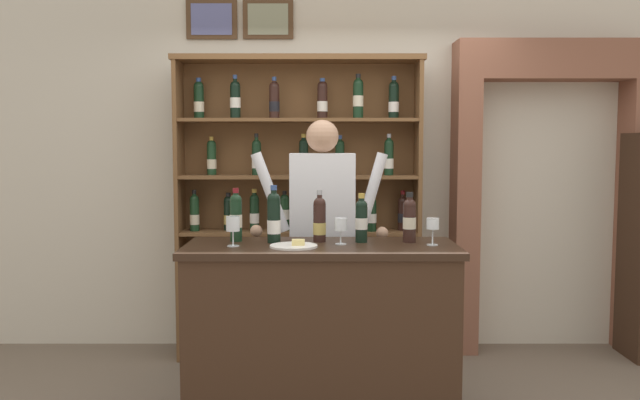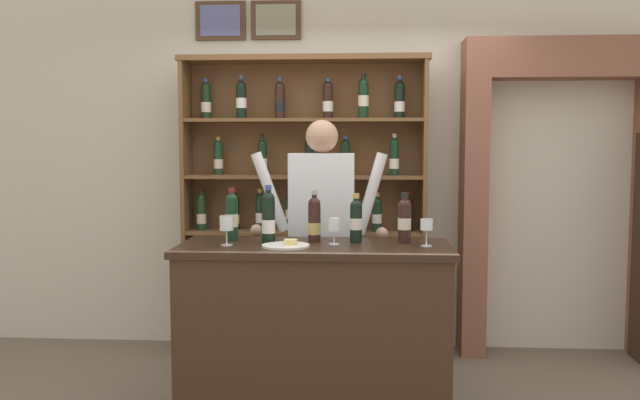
# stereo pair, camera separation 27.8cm
# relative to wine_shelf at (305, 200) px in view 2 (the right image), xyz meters

# --- Properties ---
(back_wall) EXTENTS (12.00, 0.19, 3.18)m
(back_wall) POSITION_rel_wine_shelf_xyz_m (0.30, 0.35, 0.41)
(back_wall) COLOR beige
(back_wall) RESTS_ON ground
(wine_shelf) EXTENTS (1.83, 0.31, 2.24)m
(wine_shelf) POSITION_rel_wine_shelf_xyz_m (0.00, 0.00, 0.00)
(wine_shelf) COLOR brown
(wine_shelf) RESTS_ON ground
(archway_doorway) EXTENTS (1.48, 0.45, 2.37)m
(archway_doorway) POSITION_rel_wine_shelf_xyz_m (1.92, 0.22, 0.16)
(archway_doorway) COLOR brown
(archway_doorway) RESTS_ON ground
(tasting_counter) EXTENTS (1.54, 0.63, 1.03)m
(tasting_counter) POSITION_rel_wine_shelf_xyz_m (0.16, -1.22, -0.66)
(tasting_counter) COLOR #382316
(tasting_counter) RESTS_ON ground
(shopkeeper) EXTENTS (0.89, 0.22, 1.76)m
(shopkeeper) POSITION_rel_wine_shelf_xyz_m (0.17, -0.68, -0.09)
(shopkeeper) COLOR #2D3347
(shopkeeper) RESTS_ON ground
(tasting_bottle_super_tuscan) EXTENTS (0.07, 0.07, 0.31)m
(tasting_bottle_super_tuscan) POSITION_rel_wine_shelf_xyz_m (-0.33, -1.09, 0.00)
(tasting_bottle_super_tuscan) COLOR black
(tasting_bottle_super_tuscan) RESTS_ON tasting_counter
(tasting_bottle_riserva) EXTENTS (0.08, 0.08, 0.33)m
(tasting_bottle_riserva) POSITION_rel_wine_shelf_xyz_m (-0.11, -1.14, 0.00)
(tasting_bottle_riserva) COLOR black
(tasting_bottle_riserva) RESTS_ON tasting_counter
(tasting_bottle_prosecco) EXTENTS (0.07, 0.07, 0.30)m
(tasting_bottle_prosecco) POSITION_rel_wine_shelf_xyz_m (0.16, -1.10, -0.01)
(tasting_bottle_prosecco) COLOR black
(tasting_bottle_prosecco) RESTS_ON tasting_counter
(tasting_bottle_vin_santo) EXTENTS (0.07, 0.07, 0.28)m
(tasting_bottle_vin_santo) POSITION_rel_wine_shelf_xyz_m (0.40, -1.13, -0.01)
(tasting_bottle_vin_santo) COLOR black
(tasting_bottle_vin_santo) RESTS_ON tasting_counter
(tasting_bottle_brunello) EXTENTS (0.08, 0.08, 0.29)m
(tasting_bottle_brunello) POSITION_rel_wine_shelf_xyz_m (0.68, -1.13, -0.01)
(tasting_bottle_brunello) COLOR black
(tasting_bottle_brunello) RESTS_ON tasting_counter
(wine_glass_center) EXTENTS (0.07, 0.07, 0.15)m
(wine_glass_center) POSITION_rel_wine_shelf_xyz_m (0.79, -1.24, -0.03)
(wine_glass_center) COLOR silver
(wine_glass_center) RESTS_ON tasting_counter
(wine_glass_spare) EXTENTS (0.07, 0.07, 0.15)m
(wine_glass_spare) POSITION_rel_wine_shelf_xyz_m (0.28, -1.21, -0.04)
(wine_glass_spare) COLOR silver
(wine_glass_spare) RESTS_ON tasting_counter
(wine_glass_left) EXTENTS (0.08, 0.08, 0.17)m
(wine_glass_left) POSITION_rel_wine_shelf_xyz_m (-0.33, -1.28, -0.02)
(wine_glass_left) COLOR silver
(wine_glass_left) RESTS_ON tasting_counter
(cheese_plate) EXTENTS (0.26, 0.26, 0.04)m
(cheese_plate) POSITION_rel_wine_shelf_xyz_m (0.01, -1.31, -0.14)
(cheese_plate) COLOR white
(cheese_plate) RESTS_ON tasting_counter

